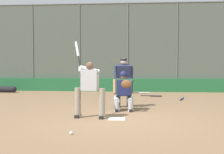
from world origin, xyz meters
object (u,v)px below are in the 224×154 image
object	(u,v)px
batter_at_plate	(89,88)
baseball_loose	(71,133)
umpire_home	(124,81)
spare_bat_by_padding	(154,96)
spare_bat_near_backstop	(182,99)
catcher_behind_plate	(124,90)
spare_bat_third_base_side	(143,93)
equipment_bag_dugout_side	(3,89)

from	to	relation	value
batter_at_plate	baseball_loose	bearing A→B (deg)	94.54
batter_at_plate	umpire_home	distance (m)	2.18
batter_at_plate	spare_bat_by_padding	bearing A→B (deg)	-103.86
spare_bat_near_backstop	spare_bat_by_padding	bearing A→B (deg)	65.77
umpire_home	catcher_behind_plate	bearing A→B (deg)	86.92
spare_bat_third_base_side	spare_bat_near_backstop	bearing A→B (deg)	-54.24
equipment_bag_dugout_side	spare_bat_near_backstop	bearing A→B (deg)	166.00
spare_bat_by_padding	spare_bat_third_base_side	distance (m)	1.30
batter_at_plate	spare_bat_third_base_side	bearing A→B (deg)	-96.21
batter_at_plate	spare_bat_near_backstop	bearing A→B (deg)	-118.29
batter_at_plate	spare_bat_near_backstop	world-z (taller)	batter_at_plate
catcher_behind_plate	umpire_home	world-z (taller)	umpire_home
catcher_behind_plate	spare_bat_third_base_side	distance (m)	5.14
spare_bat_by_padding	spare_bat_near_backstop	bearing A→B (deg)	-27.95
umpire_home	spare_bat_third_base_side	bearing A→B (deg)	-104.94
baseball_loose	batter_at_plate	bearing A→B (deg)	-92.27
spare_bat_third_base_side	equipment_bag_dugout_side	size ratio (longest dim) A/B	0.65
umpire_home	baseball_loose	world-z (taller)	umpire_home
spare_bat_by_padding	batter_at_plate	bearing A→B (deg)	-98.93
catcher_behind_plate	equipment_bag_dugout_side	world-z (taller)	catcher_behind_plate
baseball_loose	equipment_bag_dugout_side	size ratio (longest dim) A/B	0.05
equipment_bag_dugout_side	umpire_home	bearing A→B (deg)	144.67
spare_bat_by_padding	equipment_bag_dugout_side	world-z (taller)	equipment_bag_dugout_side
catcher_behind_plate	spare_bat_by_padding	world-z (taller)	catcher_behind_plate
batter_at_plate	spare_bat_near_backstop	xyz separation A→B (m)	(-3.00, -4.27, -0.78)
batter_at_plate	equipment_bag_dugout_side	world-z (taller)	batter_at_plate
umpire_home	spare_bat_near_backstop	distance (m)	3.25
catcher_behind_plate	equipment_bag_dugout_side	bearing A→B (deg)	-44.41
umpire_home	spare_bat_by_padding	world-z (taller)	umpire_home
umpire_home	equipment_bag_dugout_side	bearing A→B (deg)	-41.48
batter_at_plate	baseball_loose	size ratio (longest dim) A/B	27.87
spare_bat_near_backstop	baseball_loose	bearing A→B (deg)	168.96
spare_bat_by_padding	spare_bat_third_base_side	world-z (taller)	same
catcher_behind_plate	spare_bat_third_base_side	xyz separation A→B (m)	(-0.63, -5.06, -0.60)
batter_at_plate	catcher_behind_plate	size ratio (longest dim) A/B	1.69
spare_bat_near_backstop	equipment_bag_dugout_side	size ratio (longest dim) A/B	0.57
spare_bat_third_base_side	equipment_bag_dugout_side	world-z (taller)	equipment_bag_dugout_side
spare_bat_by_padding	baseball_loose	bearing A→B (deg)	-94.24
spare_bat_third_base_side	baseball_loose	distance (m)	8.40
spare_bat_near_backstop	equipment_bag_dugout_side	world-z (taller)	equipment_bag_dugout_side
catcher_behind_plate	baseball_loose	xyz separation A→B (m)	(0.92, 3.19, -0.59)
catcher_behind_plate	umpire_home	xyz separation A→B (m)	(0.04, -0.73, 0.23)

